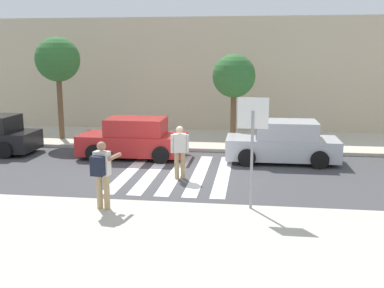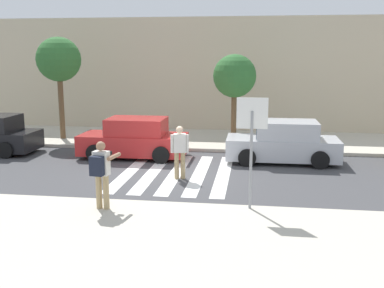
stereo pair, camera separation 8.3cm
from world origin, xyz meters
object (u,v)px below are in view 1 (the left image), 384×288
(parked_car_red, at_px, (134,139))
(street_tree_west, at_px, (58,60))
(pedestrian_crossing, at_px, (180,149))
(parked_car_silver, at_px, (283,143))
(stop_sign, at_px, (253,128))
(photographer_with_backpack, at_px, (102,169))
(street_tree_center, at_px, (234,77))

(parked_car_red, height_order, street_tree_west, street_tree_west)
(pedestrian_crossing, height_order, parked_car_silver, pedestrian_crossing)
(stop_sign, height_order, parked_car_red, stop_sign)
(parked_car_silver, relative_size, street_tree_west, 0.90)
(photographer_with_backpack, height_order, street_tree_west, street_tree_west)
(street_tree_west, relative_size, street_tree_center, 1.20)
(photographer_with_backpack, distance_m, parked_car_red, 6.35)
(stop_sign, bearing_deg, parked_car_red, 128.47)
(stop_sign, xyz_separation_m, pedestrian_crossing, (-2.28, 2.91, -1.21))
(photographer_with_backpack, height_order, street_tree_center, street_tree_center)
(pedestrian_crossing, distance_m, parked_car_red, 3.60)
(stop_sign, bearing_deg, pedestrian_crossing, 128.09)
(parked_car_silver, xyz_separation_m, street_tree_west, (-9.82, 2.72, 2.96))
(photographer_with_backpack, bearing_deg, street_tree_west, 119.03)
(pedestrian_crossing, height_order, parked_car_red, pedestrian_crossing)
(street_tree_center, bearing_deg, stop_sign, -84.47)
(street_tree_center, bearing_deg, photographer_with_backpack, -107.22)
(stop_sign, relative_size, photographer_with_backpack, 1.62)
(stop_sign, bearing_deg, street_tree_center, 95.53)
(pedestrian_crossing, relative_size, parked_car_silver, 0.42)
(street_tree_center, bearing_deg, parked_car_red, -142.07)
(photographer_with_backpack, distance_m, street_tree_center, 9.77)
(street_tree_west, xyz_separation_m, street_tree_center, (7.84, 0.16, -0.68))
(parked_car_red, bearing_deg, parked_car_silver, 0.00)
(pedestrian_crossing, xyz_separation_m, parked_car_silver, (3.43, 2.79, -0.25))
(parked_car_silver, height_order, street_tree_west, street_tree_west)
(parked_car_red, bearing_deg, street_tree_west, 146.65)
(parked_car_silver, bearing_deg, photographer_with_backpack, -127.53)
(stop_sign, distance_m, parked_car_silver, 6.00)
(stop_sign, height_order, street_tree_west, street_tree_west)
(stop_sign, relative_size, pedestrian_crossing, 1.62)
(parked_car_red, height_order, parked_car_silver, same)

